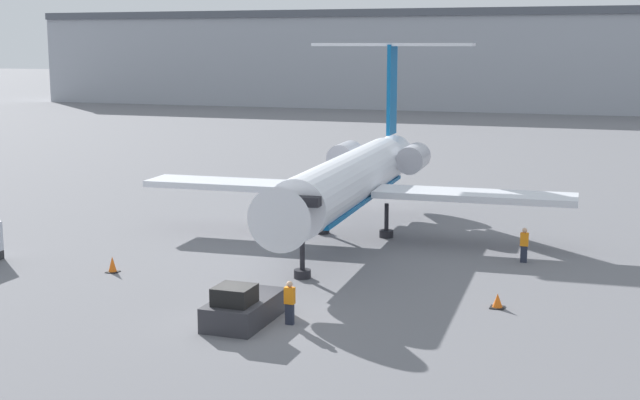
% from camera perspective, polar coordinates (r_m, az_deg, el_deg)
% --- Properties ---
extents(ground_plane, '(600.00, 600.00, 0.00)m').
position_cam_1_polar(ground_plane, '(35.14, -5.08, -7.92)').
color(ground_plane, slate).
extents(terminal_building, '(180.00, 16.80, 16.41)m').
position_cam_1_polar(terminal_building, '(151.07, 14.22, 8.70)').
color(terminal_building, '#9EA3AD').
rests_on(terminal_building, ground).
extents(airplane_main, '(24.50, 24.33, 10.82)m').
position_cam_1_polar(airplane_main, '(49.75, 2.08, 1.52)').
color(airplane_main, silver).
rests_on(airplane_main, ground).
extents(pushback_tug, '(2.05, 4.01, 1.67)m').
position_cam_1_polar(pushback_tug, '(35.19, -4.92, -6.85)').
color(pushback_tug, '#2D2D33').
rests_on(pushback_tug, ground).
extents(worker_near_tug, '(0.40, 0.24, 1.74)m').
position_cam_1_polar(worker_near_tug, '(34.73, -1.96, -6.53)').
color(worker_near_tug, '#232838').
rests_on(worker_near_tug, ground).
extents(worker_by_wing, '(0.40, 0.25, 1.76)m').
position_cam_1_polar(worker_by_wing, '(45.53, 12.94, -2.78)').
color(worker_by_wing, '#232838').
rests_on(worker_by_wing, ground).
extents(traffic_cone_left, '(0.54, 0.54, 0.78)m').
position_cam_1_polar(traffic_cone_left, '(43.75, -13.14, -4.05)').
color(traffic_cone_left, black).
rests_on(traffic_cone_left, ground).
extents(traffic_cone_right, '(0.59, 0.59, 0.62)m').
position_cam_1_polar(traffic_cone_right, '(37.72, 11.29, -6.36)').
color(traffic_cone_right, black).
rests_on(traffic_cone_right, ground).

